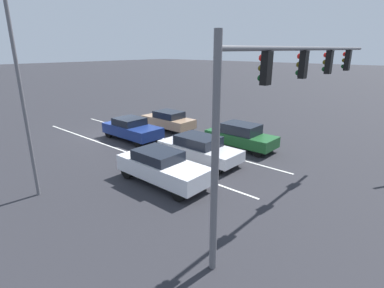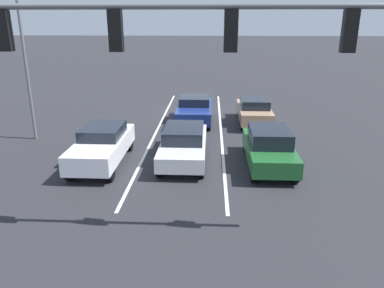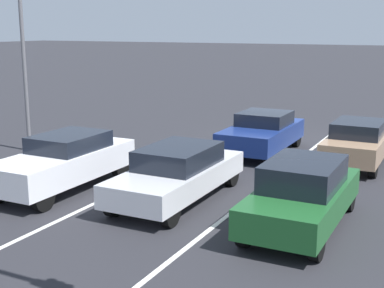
{
  "view_description": "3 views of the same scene",
  "coord_description": "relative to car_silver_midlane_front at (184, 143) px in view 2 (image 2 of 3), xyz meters",
  "views": [
    {
      "loc": [
        11.87,
        17.83,
        5.94
      ],
      "look_at": [
        0.31,
        7.68,
        1.03
      ],
      "focal_mm": 28.0,
      "sensor_mm": 36.0,
      "label": 1
    },
    {
      "loc": [
        -1.14,
        22.7,
        5.66
      ],
      "look_at": [
        -0.48,
        9.74,
        1.33
      ],
      "focal_mm": 35.0,
      "sensor_mm": 36.0,
      "label": 2
    },
    {
      "loc": [
        -6.47,
        19.78,
        4.48
      ],
      "look_at": [
        -0.11,
        7.17,
        1.37
      ],
      "focal_mm": 50.0,
      "sensor_mm": 36.0,
      "label": 3
    }
  ],
  "objects": [
    {
      "name": "ground_plane",
      "position": [
        0.04,
        -7.87,
        -0.74
      ],
      "size": [
        240.0,
        240.0,
        0.0
      ],
      "primitive_type": "plane",
      "color": "#28282D"
    },
    {
      "name": "lane_stripe_left_divider",
      "position": [
        -1.67,
        -4.56,
        -0.74
      ],
      "size": [
        0.12,
        18.61,
        0.01
      ],
      "primitive_type": "cube",
      "color": "silver",
      "rests_on": "ground_plane"
    },
    {
      "name": "lane_stripe_center_divider",
      "position": [
        1.76,
        -4.56,
        -0.74
      ],
      "size": [
        0.12,
        18.61,
        0.01
      ],
      "primitive_type": "cube",
      "color": "silver",
      "rests_on": "ground_plane"
    },
    {
      "name": "car_silver_midlane_front",
      "position": [
        0.0,
        0.0,
        0.0
      ],
      "size": [
        1.82,
        4.77,
        1.43
      ],
      "color": "silver",
      "rests_on": "ground_plane"
    },
    {
      "name": "car_darkgreen_leftlane_front",
      "position": [
        -3.46,
        0.49,
        0.05
      ],
      "size": [
        1.75,
        4.39,
        1.56
      ],
      "color": "#1E5928",
      "rests_on": "ground_plane"
    },
    {
      "name": "car_white_rightlane_front",
      "position": [
        3.3,
        0.57,
        0.06
      ],
      "size": [
        1.76,
        4.59,
        1.53
      ],
      "color": "silver",
      "rests_on": "ground_plane"
    },
    {
      "name": "car_tan_leftlane_second",
      "position": [
        -3.56,
        -6.02,
        0.01
      ],
      "size": [
        1.72,
        4.24,
        1.46
      ],
      "color": "tan",
      "rests_on": "ground_plane"
    },
    {
      "name": "car_navy_midlane_second",
      "position": [
        -0.18,
        -6.12,
        0.01
      ],
      "size": [
        1.92,
        4.32,
        1.46
      ],
      "color": "navy",
      "rests_on": "ground_plane"
    },
    {
      "name": "traffic_signal_gantry",
      "position": [
        1.76,
        5.72,
        4.15
      ],
      "size": [
        12.52,
        0.37,
        6.37
      ],
      "color": "slate",
      "rests_on": "ground_plane"
    },
    {
      "name": "street_lamp_right_shoulder",
      "position": [
        7.4,
        -2.55,
        4.13
      ],
      "size": [
        1.9,
        0.24,
        8.51
      ],
      "color": "slate",
      "rests_on": "ground_plane"
    }
  ]
}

